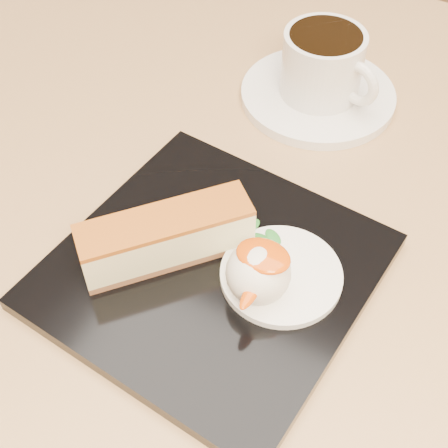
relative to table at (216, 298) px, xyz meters
The scene contains 9 objects.
table is the anchor object (origin of this frame).
dessert_plate 0.18m from the table, 62.98° to the right, with size 0.22×0.22×0.01m, color black.
cheesecake 0.20m from the table, 88.22° to the right, with size 0.11×0.12×0.04m.
cream_smear 0.20m from the table, 33.75° to the right, with size 0.09×0.09×0.01m, color white.
ice_cream_scoop 0.22m from the table, 45.36° to the right, with size 0.05×0.05×0.05m, color white.
mango_sauce 0.24m from the table, 43.89° to the right, with size 0.04×0.03×0.01m, color #DD4C06.
mint_sprig 0.19m from the table, 29.79° to the right, with size 0.04×0.03×0.00m.
saucer 0.23m from the table, 80.24° to the left, with size 0.15×0.15×0.01m, color white.
coffee_cup 0.26m from the table, 79.57° to the left, with size 0.10×0.08×0.06m.
Camera 1 is at (0.17, -0.32, 1.11)m, focal length 50.00 mm.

